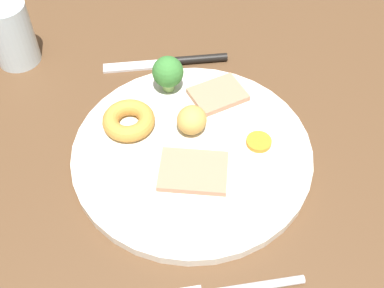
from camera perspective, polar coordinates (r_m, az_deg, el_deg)
The scene contains 10 objects.
dining_table at distance 63.93cm, azimuth 2.16°, elevation -0.18°, with size 120.00×84.00×3.60cm, color brown.
dinner_plate at distance 59.97cm, azimuth 0.00°, elevation -1.02°, with size 29.98×29.98×1.40cm, color silver.
meat_slice_main at distance 56.88cm, azimuth 0.15°, elevation -3.25°, with size 8.11×6.07×0.80cm, color tan.
meat_slice_under at distance 65.33cm, azimuth 3.12°, elevation 5.93°, with size 7.03×5.36×0.80cm, color tan.
yorkshire_pudding at distance 61.62cm, azimuth -7.57°, elevation 2.81°, with size 6.76×6.76×2.12cm, color #C68938.
roast_potato_left at distance 60.19cm, azimuth -0.03°, elevation 2.89°, with size 3.79×4.04×3.54cm, color tan.
carrot_coin_front at distance 60.33cm, azimuth 7.98°, elevation 0.26°, with size 3.19×3.19×0.62cm, color orange.
broccoli_floret at distance 64.60cm, azimuth -2.90°, elevation 8.52°, with size 4.25×4.25×5.26cm.
knife at distance 72.22cm, azimuth -1.82°, elevation 9.81°, with size 2.34×18.55×1.20cm.
water_glass at distance 74.90cm, azimuth -20.78°, elevation 12.21°, with size 6.32×6.32×9.53cm, color silver.
Camera 1 is at (-39.14, 9.03, 51.54)cm, focal length 44.68 mm.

